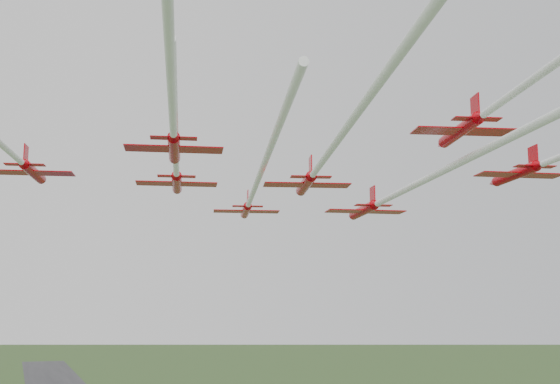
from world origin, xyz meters
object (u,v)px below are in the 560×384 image
object	(u,v)px
jet_lead	(254,190)
jet_row2_right	(397,194)
jet_row2_left	(176,164)
jet_row4_left	(172,95)
jet_row3_mid	(330,151)

from	to	relation	value
jet_lead	jet_row2_right	world-z (taller)	jet_lead
jet_row2_left	jet_row4_left	size ratio (longest dim) A/B	0.92
jet_row3_mid	jet_row2_left	bearing A→B (deg)	130.50
jet_row2_right	jet_row3_mid	size ratio (longest dim) A/B	0.92
jet_row3_mid	jet_row4_left	distance (m)	18.65
jet_row2_left	jet_row2_right	world-z (taller)	jet_row2_left
jet_lead	jet_row3_mid	world-z (taller)	jet_lead
jet_row2_right	jet_row4_left	bearing A→B (deg)	-130.57
jet_row2_right	jet_row2_left	bearing A→B (deg)	174.34
jet_row4_left	jet_row2_right	bearing A→B (deg)	50.82
jet_lead	jet_row4_left	world-z (taller)	jet_lead
jet_row2_left	jet_row2_right	xyz separation A→B (m)	(22.17, -6.70, -2.92)
jet_row2_right	jet_row3_mid	world-z (taller)	jet_row3_mid
jet_lead	jet_row2_left	world-z (taller)	jet_row2_left
jet_lead	jet_row4_left	size ratio (longest dim) A/B	1.24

